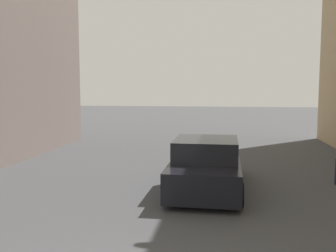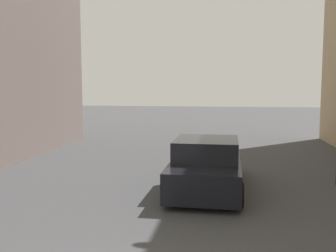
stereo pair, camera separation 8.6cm
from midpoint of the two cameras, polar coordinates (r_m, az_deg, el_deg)
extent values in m
plane|color=#424244|center=(14.10, 2.10, -6.60)|extent=(91.70, 91.70, 0.00)
cylinder|color=black|center=(13.34, 2.08, -5.92)|extent=(0.23, 0.64, 0.64)
cylinder|color=black|center=(13.25, 10.17, -6.09)|extent=(0.23, 0.64, 0.64)
cylinder|color=black|center=(9.99, -0.37, -9.97)|extent=(0.23, 0.64, 0.64)
cylinder|color=black|center=(9.88, 10.57, -10.27)|extent=(0.23, 0.64, 0.64)
cube|color=black|center=(11.51, 5.68, -6.63)|extent=(2.05, 5.00, 0.80)
cube|color=black|center=(11.02, 5.60, -3.49)|extent=(1.84, 2.12, 0.60)
camera|label=1|loc=(0.04, -90.25, -0.03)|focal=40.00mm
camera|label=2|loc=(0.04, 89.75, 0.03)|focal=40.00mm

